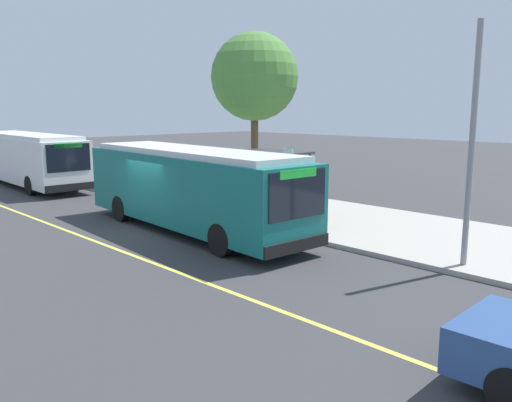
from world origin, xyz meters
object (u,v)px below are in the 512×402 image
(waiting_bench, at_px, (277,199))
(pedestrian_commuter, at_px, (322,201))
(transit_bus_second, at_px, (28,157))
(transit_bus_main, at_px, (191,186))
(route_sign_post, at_px, (288,176))

(waiting_bench, relative_size, pedestrian_commuter, 0.95)
(pedestrian_commuter, bearing_deg, transit_bus_second, -170.63)
(transit_bus_main, distance_m, route_sign_post, 3.46)
(transit_bus_second, bearing_deg, waiting_bench, 15.40)
(transit_bus_second, relative_size, route_sign_post, 4.09)
(waiting_bench, distance_m, route_sign_post, 3.19)
(route_sign_post, distance_m, pedestrian_commuter, 1.48)
(route_sign_post, xyz_separation_m, pedestrian_commuter, (1.03, 0.66, -0.84))
(transit_bus_main, bearing_deg, transit_bus_second, 179.31)
(waiting_bench, bearing_deg, transit_bus_second, -164.60)
(transit_bus_main, bearing_deg, pedestrian_commuter, 44.94)
(route_sign_post, bearing_deg, transit_bus_second, -172.17)
(transit_bus_second, bearing_deg, route_sign_post, 7.83)
(waiting_bench, bearing_deg, pedestrian_commuter, -19.37)
(transit_bus_main, distance_m, transit_bus_second, 15.42)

